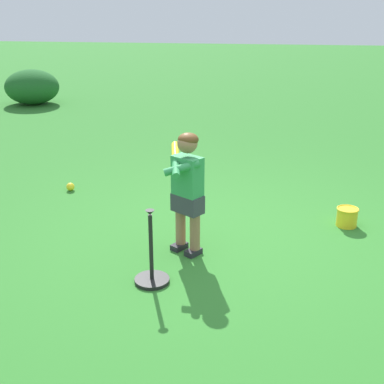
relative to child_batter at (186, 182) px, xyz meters
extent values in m
plane|color=#2D7528|center=(0.27, 0.28, -0.65)|extent=(40.00, 40.00, 0.00)
cube|color=#232328|center=(0.07, -0.07, -0.63)|extent=(0.16, 0.17, 0.05)
cylinder|color=#996B4C|center=(0.08, -0.05, -0.44)|extent=(0.09, 0.09, 0.34)
cube|color=#232328|center=(-0.07, 0.03, -0.63)|extent=(0.16, 0.17, 0.05)
cylinder|color=#996B4C|center=(-0.06, 0.04, -0.44)|extent=(0.09, 0.09, 0.34)
cube|color=#383842|center=(0.01, -0.01, -0.19)|extent=(0.31, 0.28, 0.16)
cube|color=#339351|center=(0.01, -0.01, 0.06)|extent=(0.29, 0.27, 0.34)
sphere|color=#996B4C|center=(0.01, -0.01, 0.34)|extent=(0.17, 0.17, 0.17)
ellipsoid|color=#563819|center=(0.02, 0.00, 0.37)|extent=(0.24, 0.24, 0.11)
sphere|color=yellow|center=(-0.07, -0.12, 0.15)|extent=(0.04, 0.04, 0.04)
cylinder|color=black|center=(-0.08, -0.03, 0.16)|extent=(0.05, 0.14, 0.05)
cylinder|color=yellow|center=(-0.12, 0.20, 0.20)|extent=(0.13, 0.35, 0.11)
sphere|color=yellow|center=(-0.15, 0.37, 0.22)|extent=(0.07, 0.07, 0.07)
cylinder|color=#339351|center=(-0.02, -0.11, 0.16)|extent=(0.31, 0.12, 0.14)
cylinder|color=#339351|center=(-0.08, -0.07, 0.16)|extent=(0.11, 0.31, 0.14)
sphere|color=yellow|center=(-1.55, 1.33, -0.60)|extent=(0.09, 0.09, 0.09)
cylinder|color=black|center=(-0.20, -0.57, -0.64)|extent=(0.28, 0.28, 0.03)
cylinder|color=black|center=(-0.20, -0.57, -0.35)|extent=(0.03, 0.03, 0.55)
cone|color=black|center=(-0.20, -0.57, -0.05)|extent=(0.07, 0.07, 0.04)
cylinder|color=yellow|center=(1.49, 0.73, -0.56)|extent=(0.20, 0.20, 0.18)
torus|color=yellow|center=(1.49, 0.73, -0.47)|extent=(0.22, 0.22, 0.02)
ellipsoid|color=#1E5B23|center=(-4.04, 6.13, -0.30)|extent=(1.10, 1.00, 0.70)
camera|label=1|loc=(0.58, -4.14, 1.51)|focal=48.96mm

